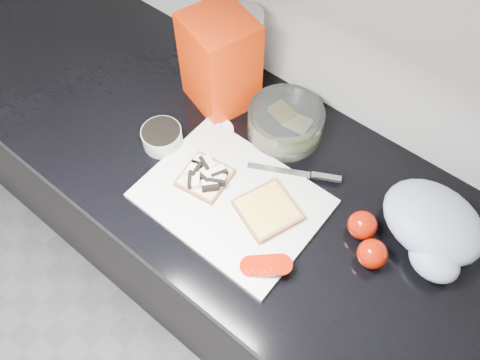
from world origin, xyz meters
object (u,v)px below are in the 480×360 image
cutting_board (232,199)px  glass_bowl (285,122)px  bread_bag (220,62)px  steel_canister (243,53)px

cutting_board → glass_bowl: glass_bowl is taller
glass_bowl → bread_bag: bread_bag is taller
steel_canister → bread_bag: bearing=-106.7°
cutting_board → bread_bag: size_ratio=1.60×
cutting_board → glass_bowl: (-0.02, 0.24, 0.03)m
bread_bag → steel_canister: bread_bag is taller
glass_bowl → steel_canister: (-0.18, 0.06, 0.08)m
cutting_board → steel_canister: 0.38m
cutting_board → steel_canister: (-0.20, 0.30, 0.11)m
steel_canister → cutting_board: bearing=-55.4°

